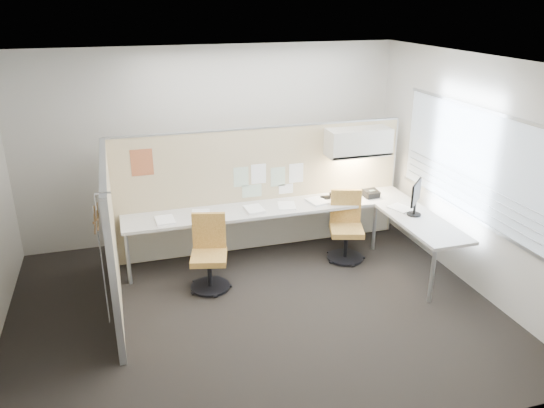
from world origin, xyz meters
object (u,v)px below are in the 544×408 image
object	(u,v)px
desk	(298,217)
chair_left	(209,255)
monitor	(416,196)
phone	(371,194)
chair_right	(346,228)

from	to	relation	value
desk	chair_left	distance (m)	1.40
chair_left	monitor	distance (m)	2.75
chair_left	phone	xyz separation A→B (m)	(2.45, 0.55, 0.35)
chair_right	desk	bearing A→B (deg)	179.10
desk	phone	bearing A→B (deg)	5.08
desk	phone	world-z (taller)	phone
monitor	phone	bearing A→B (deg)	60.33
desk	monitor	xyz separation A→B (m)	(1.37, -0.68, 0.39)
phone	monitor	bearing A→B (deg)	-77.48
chair_left	phone	bearing A→B (deg)	26.87
chair_right	phone	size ratio (longest dim) A/B	4.23
chair_right	monitor	xyz separation A→B (m)	(0.74, -0.47, 0.56)
monitor	chair_right	bearing A→B (deg)	101.21
phone	chair_right	bearing A→B (deg)	-152.76
desk	phone	xyz separation A→B (m)	(1.13, 0.10, 0.18)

